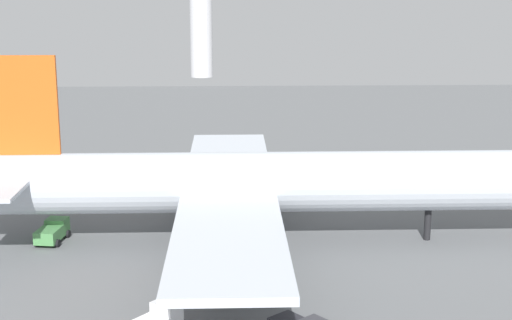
% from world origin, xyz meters
% --- Properties ---
extents(ground_plane, '(242.66, 242.66, 0.00)m').
position_xyz_m(ground_plane, '(0.00, 0.00, 0.00)').
color(ground_plane, slate).
extents(cargo_airplane, '(60.66, 54.89, 19.04)m').
position_xyz_m(cargo_airplane, '(-0.26, 0.00, 6.18)').
color(cargo_airplane, silver).
rests_on(cargo_airplane, ground_plane).
extents(catering_truck, '(3.07, 5.06, 2.03)m').
position_xyz_m(catering_truck, '(-20.79, 0.78, 1.07)').
color(catering_truck, '#4C8C4C').
rests_on(catering_truck, ground_plane).
extents(cargo_loader, '(3.34, 4.91, 2.48)m').
position_xyz_m(cargo_loader, '(-27.01, 27.38, 1.19)').
color(cargo_loader, '#B21E19').
rests_on(cargo_loader, ground_plane).
extents(control_tower, '(11.94, 11.94, 31.98)m').
position_xyz_m(control_tower, '(-10.58, 141.69, 19.37)').
color(control_tower, silver).
rests_on(control_tower, ground_plane).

